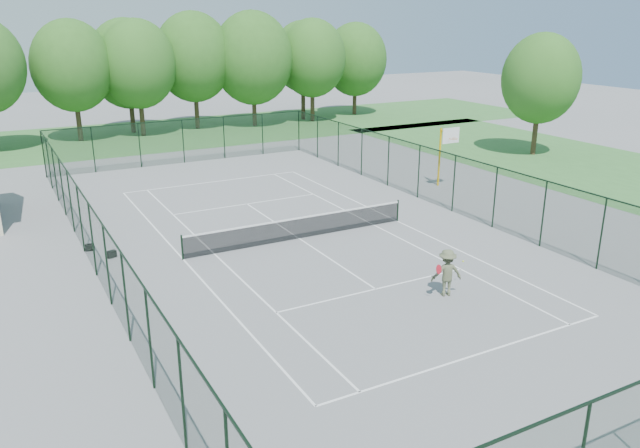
{
  "coord_description": "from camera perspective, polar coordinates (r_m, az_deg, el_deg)",
  "views": [
    {
      "loc": [
        -12.07,
        -24.28,
        9.74
      ],
      "look_at": [
        0.0,
        -2.0,
        1.3
      ],
      "focal_mm": 35.0,
      "sensor_mm": 36.0,
      "label": 1
    }
  ],
  "objects": [
    {
      "name": "fence_enclosure",
      "position": [
        28.32,
        -1.93,
        1.62
      ],
      "size": [
        18.05,
        36.05,
        3.02
      ],
      "color": "#193221",
      "rests_on": "ground"
    },
    {
      "name": "tennis_net",
      "position": [
        28.62,
        -1.91,
        -0.26
      ],
      "size": [
        11.08,
        0.08,
        1.1
      ],
      "color": "black",
      "rests_on": "ground"
    },
    {
      "name": "ground",
      "position": [
        28.81,
        -1.9,
        -1.35
      ],
      "size": [
        140.0,
        140.0,
        0.0
      ],
      "primitive_type": "plane",
      "color": "gray",
      "rests_on": "ground"
    },
    {
      "name": "sports_bag_a",
      "position": [
        29.1,
        -20.29,
        -2.02
      ],
      "size": [
        0.41,
        0.3,
        0.3
      ],
      "primitive_type": "cube",
      "rotation": [
        0.0,
        0.0,
        -0.23
      ],
      "color": "black",
      "rests_on": "ground"
    },
    {
      "name": "grass_side",
      "position": [
        46.85,
        23.01,
        4.96
      ],
      "size": [
        14.0,
        40.0,
        0.01
      ],
      "primitive_type": "cube",
      "color": "#407D39",
      "rests_on": "ground"
    },
    {
      "name": "sports_bag_b",
      "position": [
        27.97,
        -18.53,
        -2.63
      ],
      "size": [
        0.44,
        0.34,
        0.3
      ],
      "primitive_type": "cube",
      "rotation": [
        0.0,
        0.0,
        0.33
      ],
      "color": "black",
      "rests_on": "ground"
    },
    {
      "name": "tree_line_far",
      "position": [
        55.73,
        -16.36,
        13.85
      ],
      "size": [
        39.4,
        6.4,
        9.7
      ],
      "color": "#483421",
      "rests_on": "ground"
    },
    {
      "name": "tree_side",
      "position": [
        48.56,
        19.54,
        12.42
      ],
      "size": [
        5.53,
        5.53,
        8.76
      ],
      "color": "#483421",
      "rests_on": "ground"
    },
    {
      "name": "basketball_goal",
      "position": [
        37.69,
        11.42,
        7.09
      ],
      "size": [
        1.2,
        1.43,
        3.65
      ],
      "color": "#F4B50A",
      "rests_on": "ground"
    },
    {
      "name": "grass_far",
      "position": [
        56.45,
        -15.82,
        7.8
      ],
      "size": [
        80.0,
        16.0,
        0.01
      ],
      "primitive_type": "cube",
      "color": "#407D39",
      "rests_on": "ground"
    },
    {
      "name": "court_lines",
      "position": [
        28.81,
        -1.9,
        -1.34
      ],
      "size": [
        11.05,
        23.85,
        0.01
      ],
      "color": "white",
      "rests_on": "ground"
    },
    {
      "name": "tennis_player",
      "position": [
        23.22,
        11.51,
        -4.37
      ],
      "size": [
        2.01,
        0.98,
        1.78
      ],
      "color": "#585E41",
      "rests_on": "ground"
    }
  ]
}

